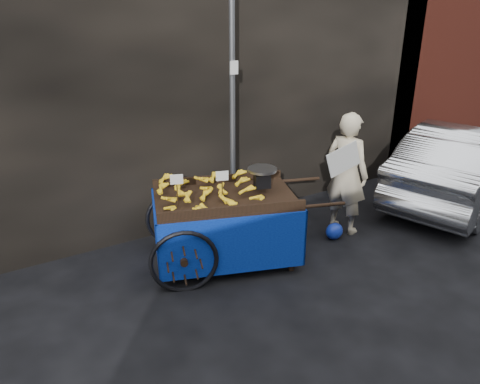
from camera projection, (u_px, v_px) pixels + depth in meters
ground at (263, 268)px, 6.15m from camera, size 80.00×80.00×0.00m
building_wall at (196, 51)px, 7.42m from camera, size 13.50×2.00×5.00m
street_pole at (232, 96)px, 6.54m from camera, size 0.12×0.10×4.00m
banana_cart at (221, 204)px, 6.01m from camera, size 2.70×1.84×1.35m
vendor at (347, 173)px, 6.82m from camera, size 0.86×0.76×1.82m
plastic_bag at (334, 231)px, 6.83m from camera, size 0.27×0.22×0.25m
parked_car at (464, 162)px, 8.04m from camera, size 4.25×2.61×1.32m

